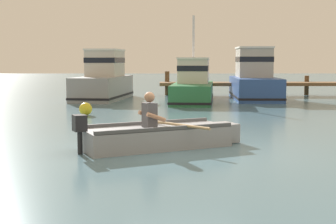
# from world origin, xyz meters

# --- Properties ---
(ground_plane) EXTENTS (120.00, 120.00, 0.00)m
(ground_plane) POSITION_xyz_m (0.00, 0.00, 0.00)
(ground_plane) COLOR slate
(wooden_dock) EXTENTS (15.72, 1.64, 1.31)m
(wooden_dock) POSITION_xyz_m (7.30, 15.25, 0.63)
(wooden_dock) COLOR brown
(wooden_dock) RESTS_ON ground
(rowboat_with_person) EXTENTS (3.53, 2.32, 1.19)m
(rowboat_with_person) POSITION_xyz_m (-0.49, 0.16, 0.25)
(rowboat_with_person) COLOR gray
(rowboat_with_person) RESTS_ON ground
(moored_boat_grey) EXTENTS (2.62, 5.23, 2.39)m
(moored_boat_grey) POSITION_xyz_m (-3.22, 13.28, 0.89)
(moored_boat_grey) COLOR gray
(moored_boat_grey) RESTS_ON ground
(moored_boat_green) EXTENTS (2.36, 5.69, 3.83)m
(moored_boat_green) POSITION_xyz_m (0.98, 11.90, 0.73)
(moored_boat_green) COLOR #287042
(moored_boat_green) RESTS_ON ground
(moored_boat_blue) EXTENTS (2.31, 5.27, 2.50)m
(moored_boat_blue) POSITION_xyz_m (4.01, 13.36, 0.92)
(moored_boat_blue) COLOR #2D519E
(moored_boat_blue) RESTS_ON ground
(mooring_buoy) EXTENTS (0.44, 0.44, 0.44)m
(mooring_buoy) POSITION_xyz_m (-3.00, 6.27, 0.22)
(mooring_buoy) COLOR yellow
(mooring_buoy) RESTS_ON ground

